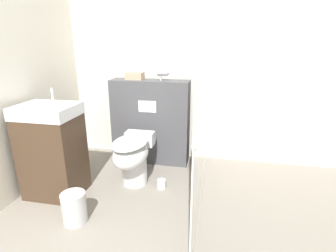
% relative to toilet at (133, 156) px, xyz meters
% --- Properties ---
extents(wall_back, '(8.00, 0.06, 2.50)m').
position_rel_toilet_xyz_m(wall_back, '(0.28, 0.91, 0.91)').
color(wall_back, silver).
rests_on(wall_back, ground_plane).
extents(partition_panel, '(0.98, 0.28, 1.07)m').
position_rel_toilet_xyz_m(partition_panel, '(0.03, 0.65, 0.19)').
color(partition_panel, '#4C4C51').
rests_on(partition_panel, ground_plane).
extents(shower_glass, '(0.04, 2.00, 1.99)m').
position_rel_toilet_xyz_m(shower_glass, '(0.76, -0.12, 0.65)').
color(shower_glass, silver).
rests_on(shower_glass, ground_plane).
extents(toilet, '(0.36, 0.69, 0.54)m').
position_rel_toilet_xyz_m(toilet, '(0.00, 0.00, 0.00)').
color(toilet, white).
rests_on(toilet, ground_plane).
extents(sink_vanity, '(0.55, 0.44, 1.09)m').
position_rel_toilet_xyz_m(sink_vanity, '(-0.73, -0.31, 0.14)').
color(sink_vanity, '#473323').
rests_on(sink_vanity, ground_plane).
extents(hair_drier, '(0.15, 0.07, 0.13)m').
position_rel_toilet_xyz_m(hair_drier, '(0.21, 0.61, 0.82)').
color(hair_drier, '#B7B7BC').
rests_on(hair_drier, partition_panel).
extents(folded_towel, '(0.21, 0.16, 0.09)m').
position_rel_toilet_xyz_m(folded_towel, '(-0.17, 0.66, 0.77)').
color(folded_towel, tan).
rests_on(folded_towel, partition_panel).
extents(spare_toilet_roll, '(0.09, 0.09, 0.10)m').
position_rel_toilet_xyz_m(spare_toilet_roll, '(0.32, -0.01, -0.29)').
color(spare_toilet_roll, white).
rests_on(spare_toilet_roll, ground_plane).
extents(waste_bin, '(0.21, 0.21, 0.28)m').
position_rel_toilet_xyz_m(waste_bin, '(-0.30, -0.71, -0.20)').
color(waste_bin, silver).
rests_on(waste_bin, ground_plane).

